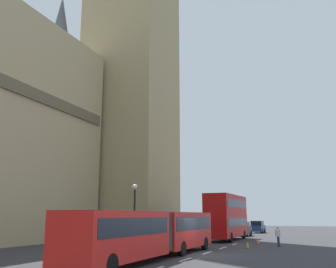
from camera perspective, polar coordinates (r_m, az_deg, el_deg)
The scene contains 10 objects.
ground_plane at distance 27.27m, azimuth 4.99°, elevation -17.89°, with size 160.00×160.00×0.00m, color #333335.
lane_centre_marking at distance 26.58m, azimuth 4.48°, elevation -18.03°, with size 25.20×0.16×0.01m.
articulated_bus at distance 24.66m, azimuth -2.17°, elevation -14.45°, with size 17.56×2.54×2.90m.
double_decker_bus at distance 43.17m, azimuth 8.95°, elevation -12.12°, with size 10.37×2.54×4.90m.
sedan_lead at distance 52.45m, azimuth 11.27°, elevation -14.01°, with size 4.40×1.86×1.85m.
sedan_trailing at distance 62.53m, azimuth 13.51°, elevation -13.61°, with size 4.40×1.86×1.85m.
traffic_cone_west at distance 32.83m, azimuth 12.02°, elevation -16.23°, with size 0.36×0.36×0.58m.
traffic_cone_middle at distance 38.12m, azimuth 13.53°, elevation -15.58°, with size 0.36×0.36×0.58m.
street_lamp at distance 31.95m, azimuth -5.13°, elevation -11.58°, with size 0.44×0.44×5.27m.
pedestrian_near_cones at distance 35.35m, azimuth 16.44°, elevation -14.68°, with size 0.37×0.46×1.69m.
Camera 1 is at (-25.85, -8.26, 2.66)m, focal length 39.99 mm.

